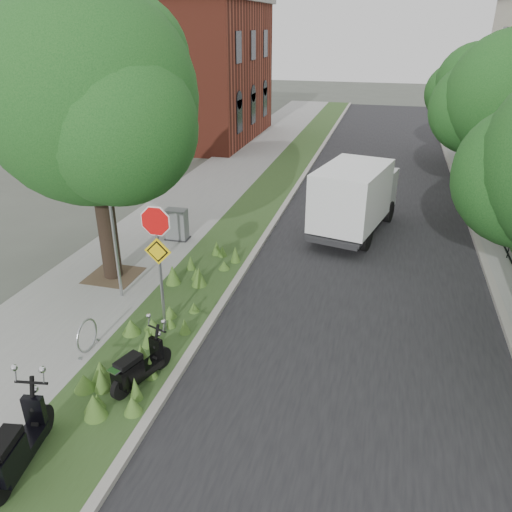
{
  "coord_description": "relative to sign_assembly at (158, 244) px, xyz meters",
  "views": [
    {
      "loc": [
        3.23,
        -8.53,
        6.69
      ],
      "look_at": [
        0.28,
        2.69,
        1.3
      ],
      "focal_mm": 35.0,
      "sensor_mm": 36.0,
      "label": 1
    }
  ],
  "objects": [
    {
      "name": "sign_assembly",
      "position": [
        0.0,
        0.0,
        0.0
      ],
      "size": [
        0.94,
        0.08,
        3.22
      ],
      "color": "#A5A8AD",
      "rests_on": "ground"
    },
    {
      "name": "ground",
      "position": [
        1.4,
        -0.58,
        -2.33
      ],
      "size": [
        120.0,
        120.0,
        0.0
      ],
      "primitive_type": "plane",
      "color": "#4C5147",
      "rests_on": "ground"
    },
    {
      "name": "scooter_near",
      "position": [
        0.31,
        -2.04,
        -1.83
      ],
      "size": [
        0.66,
        1.56,
        0.77
      ],
      "color": "black",
      "rests_on": "ground"
    },
    {
      "name": "box_truck",
      "position": [
        3.76,
        7.56,
        -0.94
      ],
      "size": [
        2.82,
        4.97,
        2.12
      ],
      "color": "#262628",
      "rests_on": "ground"
    },
    {
      "name": "street_tree_main",
      "position": [
        -2.68,
        2.28,
        2.48
      ],
      "size": [
        6.21,
        5.54,
        7.66
      ],
      "color": "black",
      "rests_on": "ground"
    },
    {
      "name": "bike_hoop",
      "position": [
        -1.3,
        -1.18,
        -1.83
      ],
      "size": [
        0.06,
        0.78,
        0.77
      ],
      "color": "#A5A8AD",
      "rests_on": "ground"
    },
    {
      "name": "road",
      "position": [
        4.4,
        9.42,
        -2.32
      ],
      "size": [
        7.0,
        60.0,
        0.01
      ],
      "primitive_type": "cube",
      "color": "black",
      "rests_on": "ground"
    },
    {
      "name": "brick_building",
      "position": [
        -8.1,
        21.42,
        1.88
      ],
      "size": [
        9.4,
        10.4,
        8.3
      ],
      "color": "maroon",
      "rests_on": "ground"
    },
    {
      "name": "kerb_near",
      "position": [
        0.9,
        9.42,
        -2.26
      ],
      "size": [
        0.2,
        60.0,
        0.13
      ],
      "primitive_type": "cube",
      "color": "#9E9991",
      "rests_on": "ground"
    },
    {
      "name": "utility_cabinet",
      "position": [
        -1.89,
        5.23,
        -1.71
      ],
      "size": [
        0.79,
        0.54,
        1.04
      ],
      "color": "#262628",
      "rests_on": "ground"
    },
    {
      "name": "bare_post",
      "position": [
        -1.8,
        1.22,
        -0.21
      ],
      "size": [
        0.08,
        0.08,
        4.0
      ],
      "color": "#A5A8AD",
      "rests_on": "ground"
    },
    {
      "name": "scooter_far",
      "position": [
        -0.53,
        -4.48,
        -1.76
      ],
      "size": [
        0.6,
        1.92,
        0.92
      ],
      "color": "black",
      "rests_on": "ground"
    },
    {
      "name": "far_tree_b",
      "position": [
        8.34,
        9.46,
        2.04
      ],
      "size": [
        4.83,
        4.31,
        6.56
      ],
      "color": "black",
      "rests_on": "ground"
    },
    {
      "name": "kerb_far",
      "position": [
        7.9,
        9.42,
        -2.26
      ],
      "size": [
        0.2,
        60.0,
        0.13
      ],
      "primitive_type": "cube",
      "color": "#9E9991",
      "rests_on": "ground"
    },
    {
      "name": "far_tree_c",
      "position": [
        8.34,
        17.46,
        1.63
      ],
      "size": [
        4.37,
        3.89,
        5.93
      ],
      "color": "black",
      "rests_on": "ground"
    },
    {
      "name": "sidewalk_near",
      "position": [
        -2.85,
        9.42,
        -2.27
      ],
      "size": [
        3.5,
        60.0,
        0.12
      ],
      "primitive_type": "cube",
      "color": "gray",
      "rests_on": "ground"
    },
    {
      "name": "fence_far",
      "position": [
        8.6,
        9.42,
        -1.66
      ],
      "size": [
        0.04,
        24.0,
        1.0
      ],
      "color": "black",
      "rests_on": "ground"
    },
    {
      "name": "verge",
      "position": [
        -0.1,
        9.42,
        -2.27
      ],
      "size": [
        2.0,
        60.0,
        0.12
      ],
      "primitive_type": "cube",
      "color": "#314B20",
      "rests_on": "ground"
    }
  ]
}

